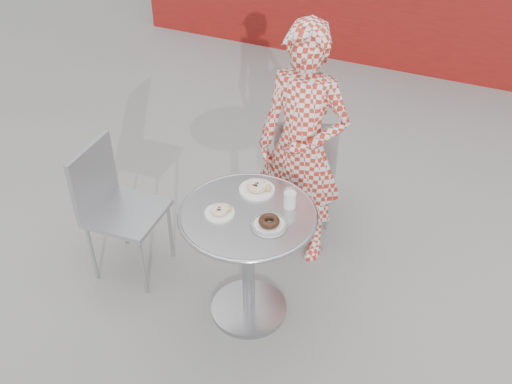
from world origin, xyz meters
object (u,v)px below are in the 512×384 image
at_px(bistro_table, 248,239).
at_px(plate_far, 258,188).
at_px(plate_near, 220,211).
at_px(chair_left, 129,235).
at_px(milk_cup, 290,199).
at_px(seated_person, 302,149).
at_px(chair_far, 303,184).
at_px(plate_checker, 269,223).

distance_m(bistro_table, plate_far, 0.28).
height_order(plate_far, plate_near, plate_far).
height_order(chair_left, milk_cup, chair_left).
bearing_deg(bistro_table, seated_person, 86.10).
relative_size(chair_far, plate_far, 4.34).
height_order(seated_person, plate_near, seated_person).
relative_size(plate_far, plate_checker, 1.03).
distance_m(bistro_table, chair_far, 1.02).
height_order(plate_far, milk_cup, milk_cup).
bearing_deg(plate_checker, milk_cup, 79.27).
bearing_deg(chair_left, milk_cup, -87.93).
relative_size(chair_left, seated_person, 0.56).
xyz_separation_m(plate_near, plate_checker, (0.27, 0.02, -0.00)).
bearing_deg(bistro_table, plate_near, -152.84).
relative_size(plate_far, milk_cup, 1.75).
height_order(chair_left, seated_person, seated_person).
relative_size(plate_far, plate_near, 1.24).
bearing_deg(plate_near, seated_person, 76.50).
relative_size(chair_left, plate_near, 5.54).
height_order(bistro_table, plate_near, plate_near).
xyz_separation_m(plate_near, milk_cup, (0.30, 0.20, 0.04)).
bearing_deg(bistro_table, chair_left, 178.48).
relative_size(seated_person, plate_far, 7.94).
xyz_separation_m(seated_person, milk_cup, (0.13, -0.51, 0.02)).
height_order(plate_near, plate_checker, plate_checker).
xyz_separation_m(seated_person, plate_far, (-0.08, -0.45, -0.01)).
bearing_deg(plate_far, plate_checker, -53.93).
relative_size(plate_checker, milk_cup, 1.70).
xyz_separation_m(bistro_table, chair_far, (-0.05, 0.97, -0.30)).
bearing_deg(chair_far, bistro_table, 72.40).
bearing_deg(bistro_table, plate_far, 100.60).
distance_m(seated_person, plate_far, 0.46).
bearing_deg(plate_near, bistro_table, 27.16).
xyz_separation_m(chair_far, milk_cup, (0.23, -0.84, 0.53)).
distance_m(bistro_table, chair_left, 0.87).
bearing_deg(plate_far, bistro_table, -79.40).
relative_size(bistro_table, milk_cup, 6.70).
bearing_deg(plate_near, milk_cup, 33.88).
relative_size(bistro_table, plate_checker, 3.95).
relative_size(seated_person, milk_cup, 13.91).
bearing_deg(chair_left, seated_person, -58.78).
distance_m(chair_left, plate_far, 0.94).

